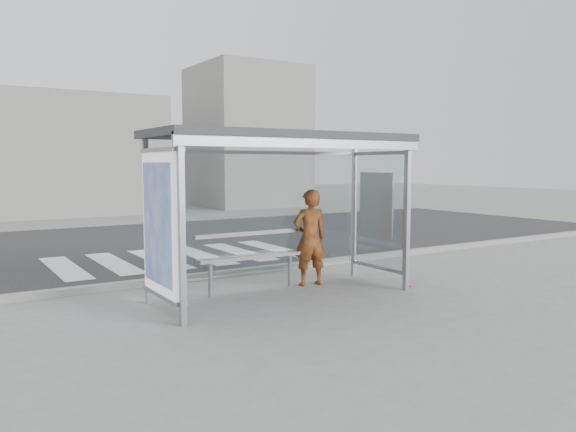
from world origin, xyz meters
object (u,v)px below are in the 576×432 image
object	(u,v)px
soda_can	(408,285)
bus_shelter	(262,173)
person	(310,238)
bench	(251,257)

from	to	relation	value
soda_can	bus_shelter	bearing A→B (deg)	166.57
bus_shelter	person	bearing A→B (deg)	19.17
bus_shelter	person	size ratio (longest dim) A/B	2.51
person	bench	world-z (taller)	person
bus_shelter	bench	distance (m)	1.49
bus_shelter	person	world-z (taller)	bus_shelter
bus_shelter	soda_can	xyz separation A→B (m)	(2.57, -0.61, -1.95)
bus_shelter	bench	bearing A→B (deg)	79.45
person	soda_can	xyz separation A→B (m)	(1.37, -1.03, -0.81)
soda_can	bench	bearing A→B (deg)	155.35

